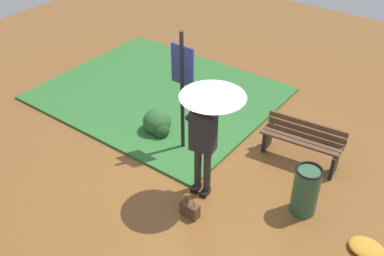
# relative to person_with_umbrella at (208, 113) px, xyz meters

# --- Properties ---
(ground_plane) EXTENTS (18.00, 18.00, 0.00)m
(ground_plane) POSITION_rel_person_with_umbrella_xyz_m (-0.37, 0.18, -1.55)
(ground_plane) COLOR brown
(grass_verge) EXTENTS (4.80, 4.00, 0.05)m
(grass_verge) POSITION_rel_person_with_umbrella_xyz_m (-2.63, 1.92, -1.53)
(grass_verge) COLOR #2D662D
(grass_verge) RESTS_ON ground_plane
(person_with_umbrella) EXTENTS (0.96, 0.96, 2.04)m
(person_with_umbrella) POSITION_rel_person_with_umbrella_xyz_m (0.00, 0.00, 0.00)
(person_with_umbrella) COLOR #2D2823
(person_with_umbrella) RESTS_ON ground_plane
(info_sign_post) EXTENTS (0.44, 0.07, 2.30)m
(info_sign_post) POSITION_rel_person_with_umbrella_xyz_m (-1.03, 0.72, -0.11)
(info_sign_post) COLOR black
(info_sign_post) RESTS_ON ground_plane
(handbag) EXTENTS (0.30, 0.15, 0.37)m
(handbag) POSITION_rel_person_with_umbrella_xyz_m (0.10, -0.58, -1.42)
(handbag) COLOR #4C3323
(handbag) RESTS_ON ground_plane
(park_bench) EXTENTS (1.40, 0.51, 0.75)m
(park_bench) POSITION_rel_person_with_umbrella_xyz_m (0.84, 1.68, -1.15)
(park_bench) COLOR black
(park_bench) RESTS_ON ground_plane
(trash_bin) EXTENTS (0.42, 0.42, 0.83)m
(trash_bin) POSITION_rel_person_with_umbrella_xyz_m (1.44, 0.55, -1.13)
(trash_bin) COLOR #2D5138
(trash_bin) RESTS_ON ground_plane
(shrub_cluster) EXTENTS (0.60, 0.54, 0.49)m
(shrub_cluster) POSITION_rel_person_with_umbrella_xyz_m (-1.70, 0.80, -1.32)
(shrub_cluster) COLOR #285628
(shrub_cluster) RESTS_ON ground_plane
(leaf_pile_near_person) EXTENTS (0.51, 0.41, 0.11)m
(leaf_pile_near_person) POSITION_rel_person_with_umbrella_xyz_m (2.51, 0.36, -1.50)
(leaf_pile_near_person) COLOR #C68428
(leaf_pile_near_person) RESTS_ON ground_plane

